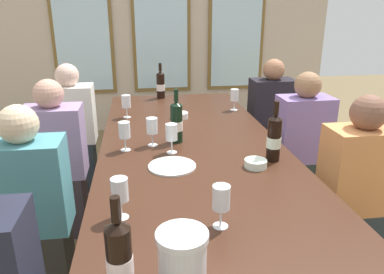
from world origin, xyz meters
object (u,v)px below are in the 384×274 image
at_px(seated_person_3, 270,123).
at_px(wine_bottle_3, 161,85).
at_px(wine_glass_2, 124,132).
at_px(wine_glass_3, 221,200).
at_px(seated_person_2, 73,132).
at_px(tasting_bowl_0, 256,163).
at_px(wine_bottle_0, 176,122).
at_px(seated_person_0, 58,164).
at_px(wine_bottle_2, 274,138).
at_px(wine_glass_5, 171,133).
at_px(wine_glass_4, 235,96).
at_px(wine_glass_0, 120,192).
at_px(tasting_bowl_1, 180,115).
at_px(white_plate_0, 172,166).
at_px(wine_glass_1, 152,126).
at_px(metal_pitcher, 182,260).
at_px(seated_person_1, 301,149).
at_px(seated_person_4, 33,215).
at_px(wine_bottle_1, 119,259).
at_px(seated_person_5, 355,196).
at_px(wine_glass_6, 126,103).
at_px(dining_table, 192,153).

bearing_deg(seated_person_3, wine_bottle_3, 166.72).
height_order(wine_bottle_3, wine_glass_2, wine_bottle_3).
relative_size(wine_glass_3, seated_person_2, 0.16).
bearing_deg(wine_glass_2, tasting_bowl_0, -26.65).
relative_size(wine_bottle_0, seated_person_0, 0.30).
height_order(wine_bottle_2, wine_glass_5, wine_bottle_2).
distance_m(tasting_bowl_0, wine_glass_4, 1.14).
relative_size(wine_glass_0, seated_person_0, 0.16).
bearing_deg(wine_bottle_3, tasting_bowl_1, -81.82).
xyz_separation_m(white_plate_0, seated_person_2, (-0.73, 1.31, -0.22)).
bearing_deg(seated_person_0, wine_glass_1, -24.61).
bearing_deg(metal_pitcher, wine_glass_3, 58.67).
bearing_deg(wine_glass_3, seated_person_1, 54.07).
bearing_deg(seated_person_4, wine_bottle_1, -60.20).
relative_size(wine_bottle_3, seated_person_1, 0.29).
distance_m(wine_glass_2, seated_person_0, 0.68).
relative_size(wine_bottle_0, seated_person_5, 0.30).
distance_m(wine_glass_3, seated_person_3, 2.15).
bearing_deg(seated_person_0, wine_glass_5, -29.92).
xyz_separation_m(wine_glass_1, wine_glass_4, (0.69, 0.72, 0.00)).
relative_size(tasting_bowl_1, seated_person_3, 0.11).
bearing_deg(tasting_bowl_0, wine_glass_6, 123.74).
xyz_separation_m(white_plate_0, wine_glass_3, (0.13, -0.58, 0.11)).
bearing_deg(seated_person_4, seated_person_1, 21.04).
bearing_deg(tasting_bowl_1, seated_person_1, -14.67).
relative_size(wine_bottle_1, wine_glass_4, 1.84).
relative_size(dining_table, wine_glass_0, 15.72).
bearing_deg(white_plate_0, wine_bottle_3, 88.42).
bearing_deg(seated_person_1, tasting_bowl_0, -129.56).
height_order(seated_person_0, seated_person_4, same).
relative_size(wine_glass_0, wine_glass_5, 1.00).
height_order(wine_bottle_3, wine_glass_5, wine_bottle_3).
xyz_separation_m(wine_glass_3, seated_person_5, (0.90, 0.51, -0.33)).
bearing_deg(wine_bottle_1, wine_glass_6, 90.74).
bearing_deg(tasting_bowl_1, wine_glass_0, -106.02).
bearing_deg(metal_pitcher, dining_table, 80.39).
distance_m(wine_bottle_0, seated_person_2, 1.27).
bearing_deg(seated_person_4, dining_table, 20.83).
bearing_deg(seated_person_4, wine_glass_3, -33.31).
height_order(wine_glass_4, seated_person_5, seated_person_5).
bearing_deg(white_plate_0, wine_glass_6, 104.73).
relative_size(wine_glass_0, wine_glass_4, 1.00).
bearing_deg(seated_person_3, wine_glass_4, -146.23).
height_order(wine_glass_2, wine_glass_3, same).
relative_size(white_plate_0, wine_bottle_0, 0.76).
distance_m(wine_glass_1, wine_glass_5, 0.17).
xyz_separation_m(metal_pitcher, wine_glass_6, (-0.20, 1.85, 0.02)).
height_order(dining_table, wine_glass_3, wine_glass_3).
bearing_deg(metal_pitcher, tasting_bowl_1, 83.79).
relative_size(wine_bottle_1, seated_person_4, 0.29).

